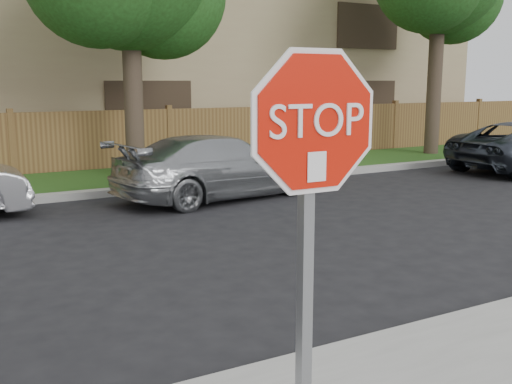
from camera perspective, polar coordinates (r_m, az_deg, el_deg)
far_curb at (r=12.45m, az=-20.13°, el=-0.62°), size 70.00×0.30×0.15m
grass_strip at (r=14.06m, az=-21.19°, el=0.47°), size 70.00×3.00×0.12m
fence at (r=15.54m, az=-22.20°, el=4.06°), size 70.00×0.12×1.60m
stop_sign at (r=3.04m, az=5.30°, el=0.64°), size 1.01×0.13×2.55m
sedan_right at (r=12.11m, az=-3.50°, el=2.44°), size 4.66×2.49×1.28m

